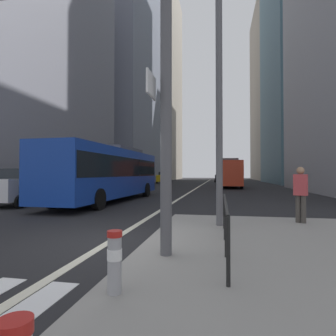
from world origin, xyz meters
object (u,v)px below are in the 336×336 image
object	(u,v)px
city_bus_blue_oncoming	(109,171)
sedan_white_oncoming	(25,186)
city_bus_red_receding	(229,172)
traffic_signal_gantry	(59,55)
car_receding_near	(225,177)
street_lamp_post	(219,54)
car_oncoming_mid	(164,178)
car_oncoming_far	(143,179)
bollard_left	(115,258)
pedestrian_walking	(301,192)
car_receding_far	(220,177)

from	to	relation	value
city_bus_blue_oncoming	sedan_white_oncoming	distance (m)	4.63
city_bus_red_receding	traffic_signal_gantry	bearing A→B (deg)	-98.24
car_receding_near	street_lamp_post	bearing A→B (deg)	-91.04
car_oncoming_mid	street_lamp_post	xyz separation A→B (m)	(9.35, -37.72, 4.29)
city_bus_red_receding	car_oncoming_far	xyz separation A→B (m)	(-10.97, -0.44, -0.85)
car_oncoming_mid	street_lamp_post	distance (m)	39.09
car_oncoming_mid	street_lamp_post	world-z (taller)	street_lamp_post
city_bus_red_receding	bollard_left	world-z (taller)	city_bus_red_receding
sedan_white_oncoming	city_bus_red_receding	bearing A→B (deg)	62.19
city_bus_blue_oncoming	car_receding_near	size ratio (longest dim) A/B	2.54
traffic_signal_gantry	street_lamp_post	world-z (taller)	street_lamp_post
city_bus_blue_oncoming	city_bus_red_receding	bearing A→B (deg)	68.40
car_oncoming_far	city_bus_red_receding	bearing A→B (deg)	2.29
pedestrian_walking	car_oncoming_mid	bearing A→B (deg)	107.83
car_receding_near	pedestrian_walking	world-z (taller)	car_receding_near
car_oncoming_far	bollard_left	size ratio (longest dim) A/B	5.68
city_bus_red_receding	pedestrian_walking	world-z (taller)	city_bus_red_receding
car_oncoming_mid	street_lamp_post	size ratio (longest dim) A/B	0.55
bollard_left	pedestrian_walking	world-z (taller)	pedestrian_walking
car_receding_near	city_bus_red_receding	bearing A→B (deg)	-89.68
car_oncoming_far	street_lamp_post	bearing A→B (deg)	-69.41
car_oncoming_far	pedestrian_walking	xyz separation A→B (m)	(12.38, -25.43, 0.14)
car_receding_far	car_oncoming_far	size ratio (longest dim) A/B	0.95
city_bus_blue_oncoming	traffic_signal_gantry	xyz separation A→B (m)	(3.32, -10.63, 2.30)
street_lamp_post	bollard_left	xyz separation A→B (m)	(-1.32, -5.00, -4.68)
car_oncoming_far	pedestrian_walking	world-z (taller)	car_oncoming_far
traffic_signal_gantry	street_lamp_post	size ratio (longest dim) A/B	0.84
traffic_signal_gantry	car_oncoming_far	bearing A→B (deg)	102.64
car_receding_far	pedestrian_walking	world-z (taller)	car_receding_far
city_bus_blue_oncoming	sedan_white_oncoming	bearing A→B (deg)	-147.43
sedan_white_oncoming	traffic_signal_gantry	distance (m)	11.32
car_oncoming_mid	pedestrian_walking	size ratio (longest dim) A/B	2.52
street_lamp_post	pedestrian_walking	xyz separation A→B (m)	(2.50, 0.89, -4.16)
car_receding_near	car_oncoming_far	size ratio (longest dim) A/B	1.02
car_receding_far	city_bus_blue_oncoming	bearing A→B (deg)	-99.45
city_bus_blue_oncoming	sedan_white_oncoming	size ratio (longest dim) A/B	2.73
car_oncoming_far	traffic_signal_gantry	world-z (taller)	traffic_signal_gantry
street_lamp_post	car_oncoming_mid	bearing A→B (deg)	103.92
street_lamp_post	pedestrian_walking	bearing A→B (deg)	19.60
car_oncoming_far	car_receding_near	bearing A→B (deg)	67.26
city_bus_blue_oncoming	street_lamp_post	size ratio (longest dim) A/B	1.48
city_bus_blue_oncoming	street_lamp_post	distance (m)	10.48
car_oncoming_far	street_lamp_post	size ratio (longest dim) A/B	0.57
car_oncoming_mid	traffic_signal_gantry	distance (m)	41.53
sedan_white_oncoming	street_lamp_post	world-z (taller)	street_lamp_post
car_receding_near	car_oncoming_far	world-z (taller)	same
car_oncoming_mid	car_oncoming_far	world-z (taller)	same
car_receding_near	pedestrian_walking	xyz separation A→B (m)	(1.55, -51.27, 0.14)
city_bus_red_receding	street_lamp_post	bearing A→B (deg)	-92.33
sedan_white_oncoming	city_bus_red_receding	xyz separation A→B (m)	(11.51, 21.82, 0.85)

